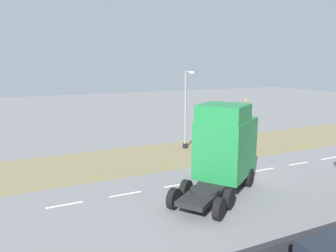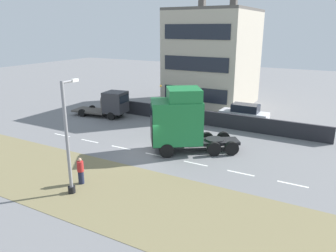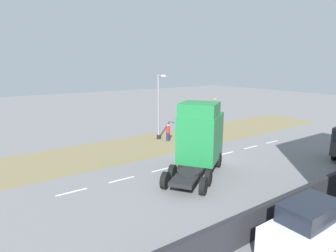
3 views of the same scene
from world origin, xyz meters
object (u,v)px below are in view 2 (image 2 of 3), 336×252
(lorry_cab, at_px, (180,121))
(parked_car, at_px, (244,115))
(pedestrian, at_px, (81,171))
(lamp_post, at_px, (68,145))
(flatbed_truck, at_px, (111,104))

(lorry_cab, bearing_deg, parked_car, -48.63)
(lorry_cab, xyz_separation_m, parked_car, (9.13, -2.23, -1.41))
(parked_car, height_order, pedestrian, parked_car)
(lamp_post, bearing_deg, pedestrian, 17.82)
(pedestrian, bearing_deg, parked_car, -16.27)
(flatbed_truck, distance_m, parked_car, 13.47)
(flatbed_truck, xyz_separation_m, parked_car, (3.82, -12.91, -0.43))
(parked_car, distance_m, pedestrian, 17.52)
(lamp_post, xyz_separation_m, pedestrian, (1.07, 0.34, -2.05))
(flatbed_truck, relative_size, parked_car, 1.36)
(flatbed_truck, height_order, pedestrian, flatbed_truck)
(flatbed_truck, relative_size, lamp_post, 0.96)
(lorry_cab, bearing_deg, pedestrian, 125.83)
(lorry_cab, distance_m, lamp_post, 9.07)
(parked_car, bearing_deg, lorry_cab, 166.25)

